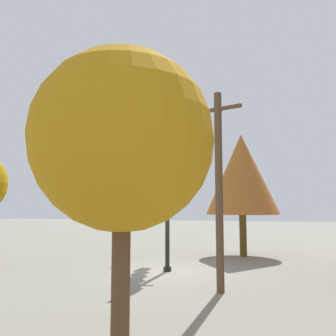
{
  "coord_description": "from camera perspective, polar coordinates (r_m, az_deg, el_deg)",
  "views": [
    {
      "loc": [
        -15.8,
        -5.05,
        2.9
      ],
      "look_at": [
        0.97,
        0.28,
        4.84
      ],
      "focal_mm": 38.07,
      "sensor_mm": 36.0,
      "label": 1
    }
  ],
  "objects": [
    {
      "name": "tree_mid",
      "position": [
        6.92,
        -7.28,
        4.28
      ],
      "size": [
        3.52,
        3.52,
        5.95
      ],
      "color": "brown",
      "rests_on": "ground_plane"
    },
    {
      "name": "signal_pole_assembly",
      "position": [
        18.49,
        0.22,
        0.31
      ],
      "size": [
        5.51,
        1.9,
        6.97
      ],
      "color": "black",
      "rests_on": "ground_plane"
    },
    {
      "name": "utility_pole",
      "position": [
        12.68,
        8.16,
        -2.85
      ],
      "size": [
        0.64,
        1.76,
        7.02
      ],
      "color": "brown",
      "rests_on": "ground_plane"
    },
    {
      "name": "ground_plane",
      "position": [
        16.84,
        -0.1,
        -16.21
      ],
      "size": [
        120.0,
        120.0,
        0.0
      ],
      "primitive_type": "plane",
      "color": "gray"
    },
    {
      "name": "fire_hydrant",
      "position": [
        18.29,
        -8.05,
        -14.05
      ],
      "size": [
        0.33,
        0.24,
        0.83
      ],
      "color": "#DAC703",
      "rests_on": "ground_plane"
    },
    {
      "name": "tree_far",
      "position": [
        22.15,
        11.71,
        -0.97
      ],
      "size": [
        4.41,
        4.41,
        7.37
      ],
      "color": "brown",
      "rests_on": "ground_plane"
    }
  ]
}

